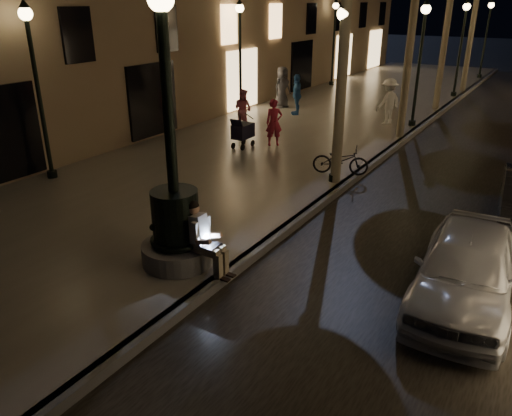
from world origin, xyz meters
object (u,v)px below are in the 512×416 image
Objects in this scene: lamp_curb_a at (340,72)px; bicycle at (341,160)px; lamp_left_c at (334,32)px; pedestrian_dark at (282,87)px; seated_man_laptop at (202,235)px; fountain_lamppost at (175,215)px; lamp_curb_b at (421,48)px; pedestrian_white at (388,101)px; stroller at (243,131)px; car_front at (467,268)px; pedestrian_pink at (243,109)px; lamp_curb_d at (487,29)px; pedestrian_red at (274,123)px; lamp_curb_c at (462,36)px; lamp_left_a at (35,70)px; pedestrian_blue at (297,95)px; lamp_left_b at (240,44)px.

lamp_curb_a is 2.97× the size of bicycle.
pedestrian_dark is at bearing -84.50° from lamp_left_c.
fountain_lamppost is at bearing 180.00° from seated_man_laptop.
pedestrian_white is (-0.99, -0.27, -2.11)m from lamp_curb_b.
fountain_lamppost is at bearing -65.30° from stroller.
car_front is (4.30, -12.23, -2.55)m from lamp_curb_b.
pedestrian_pink is (-5.57, -4.17, -2.25)m from lamp_curb_b.
lamp_curb_d is 2.60× the size of pedestrian_white.
pedestrian_red is at bearing 111.17° from seated_man_laptop.
pedestrian_white is (6.11, -8.27, -2.11)m from lamp_left_c.
pedestrian_white is (-0.29, 13.73, -0.09)m from fountain_lamppost.
fountain_lamppost is 22.10m from lamp_curb_c.
pedestrian_blue is (2.06, 11.39, -2.15)m from lamp_left_a.
fountain_lamppost is 3.72× the size of seated_man_laptop.
lamp_curb_b is 2.35m from pedestrian_white.
seated_man_laptop is at bearing -14.72° from pedestrian_blue.
lamp_curb_b is 1.00× the size of lamp_left_a.
lamp_left_c is 2.97× the size of bicycle.
car_front is (4.39, 1.77, -0.24)m from seated_man_laptop.
lamp_left_b is at bearing -47.78° from pedestrian_white.
lamp_curb_a and lamp_left_b have the same top height.
pedestrian_white reaches higher than seated_man_laptop.
car_front is 2.50× the size of bicycle.
lamp_curb_d is at bearing 39.14° from pedestrian_red.
lamp_curb_c is 3.05× the size of pedestrian_pink.
stroller is 0.72× the size of pedestrian_red.
lamp_left_a is at bearing -104.23° from lamp_curb_d.
pedestrian_pink is (-5.48, 9.83, 0.06)m from seated_man_laptop.
car_front is at bearing -156.59° from bicycle.
stroller reaches higher than bicycle.
pedestrian_red is 3.70m from bicycle.
pedestrian_pink is at bearing -143.17° from lamp_curb_b.
lamp_curb_b and lamp_curb_d have the same top height.
lamp_left_a is 11.77m from pedestrian_blue.
stroller is 5.91m from pedestrian_blue.
lamp_left_b is 3.05× the size of pedestrian_pink.
fountain_lamppost is at bearing -91.34° from lamp_curb_d.
car_front is 2.50× the size of pedestrian_red.
pedestrian_red reaches higher than car_front.
lamp_curb_c is at bearing -18.81° from bicycle.
fountain_lamppost reaches higher than seated_man_laptop.
fountain_lamppost is 2.94× the size of pedestrian_blue.
pedestrian_white reaches higher than car_front.
fountain_lamppost is 1.08× the size of lamp_left_c.
lamp_curb_d is (0.70, 30.00, 2.02)m from fountain_lamppost.
lamp_curb_a reaches higher than seated_man_laptop.
pedestrian_dark is (0.72, 12.49, -2.08)m from lamp_left_a.
stroller is at bearing 114.23° from fountain_lamppost.
stroller is 0.29× the size of car_front.
lamp_curb_b is (0.00, 8.00, 0.00)m from lamp_curb_a.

